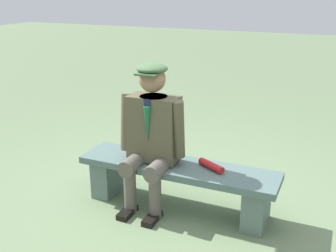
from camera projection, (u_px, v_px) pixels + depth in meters
ground_plane at (177, 207)px, 3.79m from camera, size 30.00×30.00×0.00m
bench at (177, 179)px, 3.69m from camera, size 1.81×0.44×0.43m
seated_man at (151, 132)px, 3.59m from camera, size 0.62×0.55×1.32m
rolled_magazine at (211, 166)px, 3.55m from camera, size 0.26×0.19×0.06m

